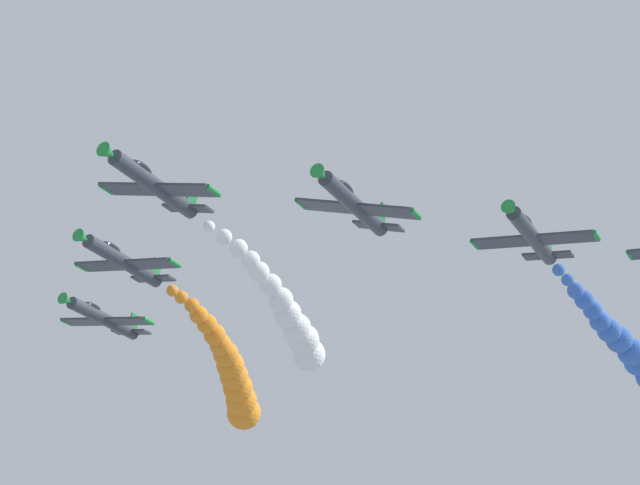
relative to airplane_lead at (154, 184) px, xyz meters
name	(u,v)px	position (x,y,z in m)	size (l,w,h in m)	color
airplane_lead	(154,184)	(0.00, 0.00, 0.00)	(9.36, 10.35, 3.16)	#333842
smoke_trail_lead	(291,322)	(1.54, -22.35, -2.30)	(4.55, 22.08, 5.49)	white
airplane_left_inner	(353,204)	(-11.02, -8.26, -0.30)	(9.23, 10.35, 3.40)	#333842
airplane_right_inner	(123,261)	(9.86, -9.84, 0.10)	(9.50, 10.35, 2.76)	#333842
smoke_trail_right_inner	(233,379)	(13.03, -31.90, -3.07)	(7.11, 22.43, 7.21)	orange
airplane_left_outer	(532,235)	(-20.55, -18.75, -0.44)	(9.53, 10.35, 2.65)	#333842
airplane_right_outer	(103,318)	(18.64, -18.84, -0.24)	(9.50, 10.35, 2.76)	#333842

